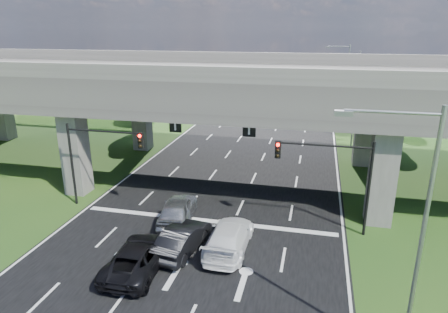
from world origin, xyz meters
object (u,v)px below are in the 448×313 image
at_px(car_trailing, 138,257).
at_px(streetlight_beyond, 344,75).
at_px(signal_right, 333,169).
at_px(car_dark, 182,239).
at_px(streetlight_far, 352,92).
at_px(streetlight_near, 412,224).
at_px(car_silver, 178,209).
at_px(car_white, 229,237).
at_px(signal_left, 98,151).

bearing_deg(car_trailing, streetlight_beyond, -108.01).
bearing_deg(signal_right, car_dark, -151.67).
height_order(streetlight_far, streetlight_beyond, same).
distance_m(streetlight_beyond, car_dark, 42.07).
distance_m(streetlight_near, car_silver, 15.72).
bearing_deg(car_white, car_dark, 16.81).
relative_size(streetlight_far, car_silver, 1.98).
height_order(streetlight_beyond, car_silver, streetlight_beyond).
height_order(streetlight_near, car_dark, streetlight_near).
distance_m(signal_left, car_dark, 9.33).
relative_size(streetlight_beyond, car_dark, 2.11).
bearing_deg(car_white, streetlight_near, 141.21).
xyz_separation_m(streetlight_far, car_white, (-7.86, -23.68, -5.02)).
height_order(streetlight_near, car_silver, streetlight_near).
distance_m(streetlight_far, car_silver, 24.64).
xyz_separation_m(signal_right, car_white, (-5.59, -3.62, -3.36)).
bearing_deg(signal_right, streetlight_far, 83.53).
relative_size(signal_left, car_silver, 1.19).
bearing_deg(streetlight_near, signal_left, 150.98).
relative_size(car_dark, car_white, 0.86).
xyz_separation_m(signal_right, streetlight_near, (2.27, -9.94, 1.66)).
xyz_separation_m(car_silver, car_dark, (1.49, -3.44, -0.08)).
relative_size(car_silver, car_trailing, 0.93).
height_order(streetlight_beyond, car_white, streetlight_beyond).
relative_size(streetlight_near, car_trailing, 1.84).
height_order(streetlight_near, car_trailing, streetlight_near).
height_order(streetlight_far, car_silver, streetlight_far).
bearing_deg(streetlight_near, car_silver, 142.89).
distance_m(streetlight_far, car_trailing, 29.78).
bearing_deg(signal_left, car_silver, -8.89).
bearing_deg(car_silver, streetlight_near, 135.48).
xyz_separation_m(car_dark, car_white, (2.55, 0.77, 0.02)).
relative_size(signal_left, car_trailing, 1.11).
height_order(streetlight_near, streetlight_beyond, same).
distance_m(streetlight_beyond, car_white, 40.76).
height_order(signal_right, car_trailing, signal_right).
distance_m(signal_right, streetlight_near, 10.33).
relative_size(signal_right, car_white, 1.09).
relative_size(streetlight_far, car_trailing, 1.84).
height_order(car_silver, car_dark, car_silver).
bearing_deg(car_trailing, signal_left, -51.06).
bearing_deg(signal_left, car_white, -19.79).
bearing_deg(car_dark, streetlight_near, 158.99).
bearing_deg(car_dark, car_white, -156.14).
bearing_deg(car_silver, car_white, 139.03).
relative_size(signal_right, signal_left, 1.00).
bearing_deg(streetlight_beyond, streetlight_far, -90.00).
bearing_deg(car_silver, car_dark, 105.94).
height_order(signal_left, streetlight_beyond, streetlight_beyond).
bearing_deg(car_white, signal_right, -147.05).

